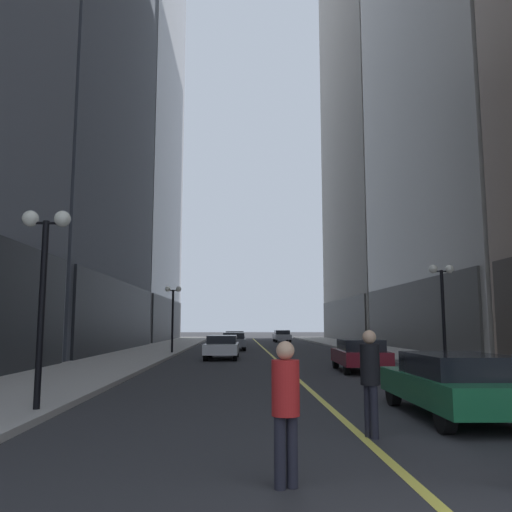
{
  "coord_description": "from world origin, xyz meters",
  "views": [
    {
      "loc": [
        -2.15,
        -3.63,
        1.92
      ],
      "look_at": [
        -0.85,
        33.85,
        6.87
      ],
      "focal_mm": 36.66,
      "sensor_mm": 36.0,
      "label": 1
    }
  ],
  "objects": [
    {
      "name": "pedestrian_in_red_jacket",
      "position": [
        -1.57,
        2.82,
        1.0
      ],
      "size": [
        0.44,
        0.44,
        1.72
      ],
      "color": "black",
      "rests_on": "ground"
    },
    {
      "name": "car_white",
      "position": [
        -3.03,
        26.5,
        0.72
      ],
      "size": [
        1.96,
        4.67,
        1.32
      ],
      "color": "silver",
      "rests_on": "ground"
    },
    {
      "name": "pedestrian_in_black_coat",
      "position": [
        0.15,
        5.54,
        1.07
      ],
      "size": [
        0.45,
        0.45,
        1.82
      ],
      "color": "black",
      "rests_on": "ground"
    },
    {
      "name": "sidewalk_left",
      "position": [
        -8.25,
        35.0,
        0.07
      ],
      "size": [
        4.5,
        78.0,
        0.15
      ],
      "primitive_type": "cube",
      "color": "#ADA8A0",
      "rests_on": "ground"
    },
    {
      "name": "building_right_far",
      "position": [
        18.39,
        60.0,
        30.75
      ],
      "size": [
        15.97,
        26.0,
        61.63
      ],
      "color": "#A8A399",
      "rests_on": "ground"
    },
    {
      "name": "car_navy",
      "position": [
        -2.4,
        46.04,
        0.72
      ],
      "size": [
        1.97,
        4.83,
        1.32
      ],
      "color": "#141E4C",
      "rests_on": "ground"
    },
    {
      "name": "sidewalk_right",
      "position": [
        8.25,
        35.0,
        0.07
      ],
      "size": [
        4.5,
        78.0,
        0.15
      ],
      "primitive_type": "cube",
      "color": "#ADA8A0",
      "rests_on": "ground"
    },
    {
      "name": "car_maroon",
      "position": [
        2.93,
        18.22,
        0.72
      ],
      "size": [
        2.01,
        4.41,
        1.32
      ],
      "color": "maroon",
      "rests_on": "ground"
    },
    {
      "name": "street_lamp_left_near",
      "position": [
        -6.4,
        7.88,
        3.26
      ],
      "size": [
        1.06,
        0.36,
        4.43
      ],
      "color": "black",
      "rests_on": "ground"
    },
    {
      "name": "street_lamp_right_mid",
      "position": [
        6.4,
        17.93,
        3.26
      ],
      "size": [
        1.06,
        0.36,
        4.43
      ],
      "color": "black",
      "rests_on": "ground"
    },
    {
      "name": "car_grey",
      "position": [
        -2.48,
        36.99,
        0.72
      ],
      "size": [
        1.9,
        4.57,
        1.32
      ],
      "color": "slate",
      "rests_on": "ground"
    },
    {
      "name": "car_green",
      "position": [
        2.38,
        7.36,
        0.72
      ],
      "size": [
        1.94,
        4.68,
        1.32
      ],
      "color": "#196038",
      "rests_on": "ground"
    },
    {
      "name": "ground_plane",
      "position": [
        0.0,
        35.0,
        0.0
      ],
      "size": [
        200.0,
        200.0,
        0.0
      ],
      "primitive_type": "plane",
      "color": "#2D2D30"
    },
    {
      "name": "street_lamp_left_far",
      "position": [
        -6.4,
        30.8,
        3.26
      ],
      "size": [
        1.06,
        0.36,
        4.43
      ],
      "color": "black",
      "rests_on": "ground"
    },
    {
      "name": "car_silver",
      "position": [
        2.81,
        55.46,
        0.72
      ],
      "size": [
        1.82,
        4.43,
        1.32
      ],
      "color": "#B7B7BC",
      "rests_on": "ground"
    },
    {
      "name": "lane_centre_stripe",
      "position": [
        0.0,
        35.0,
        0.0
      ],
      "size": [
        0.16,
        70.0,
        0.01
      ],
      "primitive_type": "cube",
      "color": "#E5D64C",
      "rests_on": "ground"
    },
    {
      "name": "building_left_far",
      "position": [
        -17.38,
        60.0,
        42.04
      ],
      "size": [
        13.94,
        26.0,
        84.24
      ],
      "color": "gray",
      "rests_on": "ground"
    }
  ]
}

